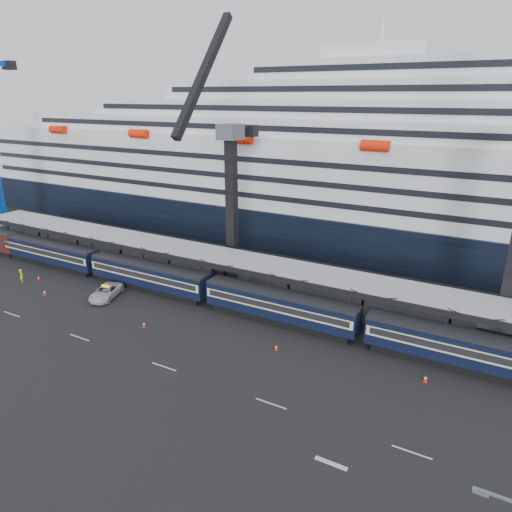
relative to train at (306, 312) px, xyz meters
name	(u,v)px	position (x,y,z in m)	size (l,w,h in m)	color
ground	(310,386)	(4.65, -10.00, -2.20)	(260.00, 260.00, 0.00)	black
lane_markings	(383,454)	(12.80, -15.23, -2.19)	(111.00, 4.27, 0.02)	beige
train	(306,312)	(0.00, 0.00, 0.00)	(133.05, 3.00, 4.05)	black
canopy	(358,283)	(4.65, 4.00, 3.05)	(130.00, 6.25, 5.53)	#97999E
cruise_ship	(411,178)	(3.57, 35.99, 10.14)	(214.09, 28.84, 34.00)	black
crane_dark_near	(230,200)	(-15.35, 8.59, 9.73)	(4.50, 17.75, 35.08)	#4D5055
pickup_truck	(106,292)	(-26.74, -4.78, -1.39)	(2.69, 5.83, 1.62)	#B8B9C0
worker	(22,276)	(-41.57, -6.67, -1.23)	(0.71, 0.47, 1.94)	#DFF70D
traffic_cone_a	(39,278)	(-40.12, -5.05, -1.86)	(0.34, 0.34, 0.69)	#FF2408
traffic_cone_b	(44,292)	(-34.78, -8.17, -1.82)	(0.39, 0.39, 0.77)	#FF2408
traffic_cone_c	(144,324)	(-16.72, -8.64, -1.85)	(0.35, 0.35, 0.70)	#FF2408
traffic_cone_d	(276,347)	(-0.94, -5.74, -1.86)	(0.35, 0.35, 0.69)	#FF2408
traffic_cone_e	(426,378)	(13.97, -4.08, -1.81)	(0.39, 0.39, 0.78)	#FF2408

